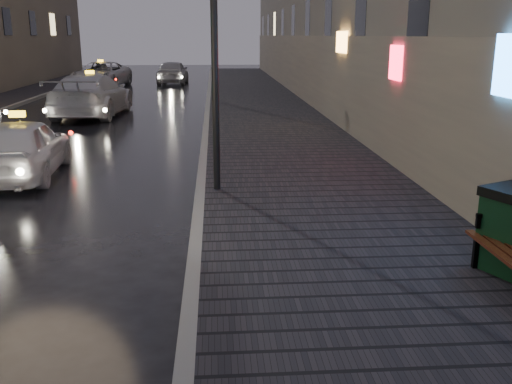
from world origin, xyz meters
TOP-DOWN VIEW (x-y plane):
  - ground at (0.00, 0.00)m, footprint 120.00×120.00m
  - sidewalk at (3.90, 21.00)m, footprint 4.60×58.00m
  - curb at (1.50, 21.00)m, footprint 0.20×58.00m
  - curb_far at (-7.40, 21.00)m, footprint 0.20×58.00m
  - building_far_c at (-13.50, 39.00)m, footprint 6.00×22.00m
  - lamp_near at (1.85, 6.00)m, footprint 0.36×0.36m
  - lamp_far at (1.85, 22.00)m, footprint 0.36×0.36m
  - taxi_near at (-2.68, 7.92)m, footprint 1.91×4.25m
  - taxi_mid at (-3.20, 18.45)m, footprint 2.76×6.04m
  - taxi_far at (-5.35, 32.03)m, footprint 3.37×6.02m
  - car_far at (-1.00, 34.29)m, footprint 2.05×4.73m

SIDE VIEW (x-z plane):
  - ground at x=0.00m, z-range 0.00..0.00m
  - sidewalk at x=3.90m, z-range 0.00..0.15m
  - curb at x=1.50m, z-range 0.00..0.15m
  - curb_far at x=-7.40m, z-range 0.00..0.15m
  - taxi_near at x=-2.68m, z-range 0.00..1.42m
  - car_far at x=-1.00m, z-range 0.00..1.59m
  - taxi_far at x=-5.35m, z-range 0.00..1.59m
  - taxi_mid at x=-3.20m, z-range 0.00..1.71m
  - lamp_near at x=1.85m, z-range 0.85..6.13m
  - lamp_far at x=1.85m, z-range 0.85..6.13m
  - building_far_c at x=-13.50m, z-range 0.00..11.00m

